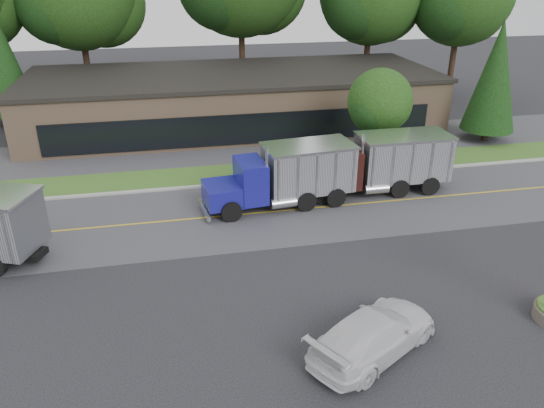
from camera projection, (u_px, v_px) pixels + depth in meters
The scene contains 13 objects.
ground at pixel (277, 315), 20.56m from camera, with size 140.00×140.00×0.00m, color #37373D.
road at pixel (241, 215), 28.55m from camera, with size 60.00×8.00×0.02m, color #525257.
center_line at pixel (241, 215), 28.55m from camera, with size 60.00×0.12×0.01m, color gold.
curb at pixel (231, 185), 32.28m from camera, with size 60.00×0.30×0.12m, color #9E9E99.
grass_verge at pixel (227, 174), 33.88m from camera, with size 60.00×3.40×0.03m, color #326020.
far_parking at pixel (218, 149), 38.31m from camera, with size 60.00×7.00×0.02m, color #525257.
strip_mall at pixel (234, 101), 43.16m from camera, with size 32.00×12.00×4.00m, color #9A7A5E.
evergreen_left at pixel (0, 57), 41.96m from camera, with size 4.33×4.33×9.84m.
evergreen_right at pixel (495, 76), 38.18m from camera, with size 3.87×3.87×8.79m.
tree_verge at pixel (380, 104), 34.08m from camera, with size 4.43×4.17×6.32m.
dump_truck_blue at pixel (288, 174), 29.04m from camera, with size 8.56×3.45×3.36m.
dump_truck_maroon at pixel (382, 162), 30.73m from camera, with size 9.13×2.65×3.36m.
rally_car at pixel (374, 333), 18.33m from camera, with size 2.20×5.42×1.57m, color silver.
Camera 1 is at (-3.59, -16.44, 12.58)m, focal length 35.00 mm.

